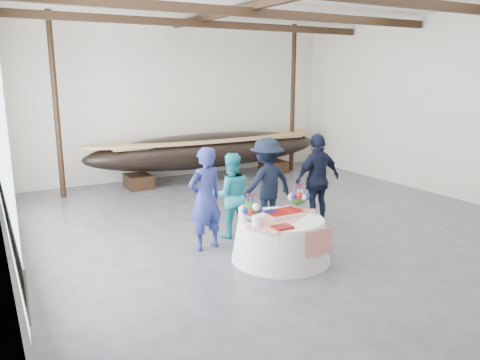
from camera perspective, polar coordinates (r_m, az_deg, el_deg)
floor at (r=9.32m, az=6.40°, el=-6.24°), size 10.00×12.00×0.01m
wall_back at (r=14.14m, az=-7.77°, el=9.54°), size 10.00×0.02×4.50m
wall_right at (r=12.45m, az=25.99°, el=7.94°), size 0.02×12.00×4.50m
pavilion_structure at (r=9.57m, az=3.92°, el=18.62°), size 9.80×11.76×4.50m
longboat_display at (r=13.63m, az=-3.58°, el=3.69°), size 7.30×1.46×1.37m
banquet_table at (r=7.86m, az=5.01°, el=-7.15°), size 1.64×1.64×0.71m
tabletop_items at (r=7.82m, az=4.27°, el=-3.36°), size 1.59×1.24×0.40m
guest_woman_blue at (r=8.14m, az=-4.25°, el=-2.30°), size 0.73×0.55×1.82m
guest_woman_teal at (r=8.79m, az=-1.14°, el=-1.86°), size 0.91×0.79×1.61m
guest_man_left at (r=9.29m, az=3.27°, el=-0.41°), size 1.22×0.77×1.81m
guest_man_right at (r=9.59m, az=9.43°, el=0.04°), size 1.12×0.51×1.88m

